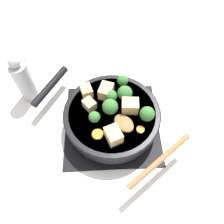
% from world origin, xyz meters
% --- Properties ---
extents(ground_plane, '(2.40, 2.40, 0.00)m').
position_xyz_m(ground_plane, '(0.00, 0.00, 0.00)').
color(ground_plane, white).
extents(front_burner_grate, '(0.31, 0.31, 0.03)m').
position_xyz_m(front_burner_grate, '(0.00, 0.00, 0.01)').
color(front_burner_grate, black).
rests_on(front_burner_grate, ground_plane).
extents(skillet_pan, '(0.41, 0.35, 0.05)m').
position_xyz_m(skillet_pan, '(0.00, -0.00, 0.06)').
color(skillet_pan, black).
rests_on(skillet_pan, front_burner_grate).
extents(wooden_spoon, '(0.22, 0.23, 0.02)m').
position_xyz_m(wooden_spoon, '(-0.08, 0.11, 0.09)').
color(wooden_spoon, olive).
rests_on(wooden_spoon, skillet_pan).
extents(tofu_cube_center_large, '(0.05, 0.05, 0.03)m').
position_xyz_m(tofu_cube_center_large, '(0.07, -0.02, 0.09)').
color(tofu_cube_center_large, '#DBB770').
rests_on(tofu_cube_center_large, skillet_pan).
extents(tofu_cube_near_handle, '(0.04, 0.05, 0.03)m').
position_xyz_m(tofu_cube_near_handle, '(0.08, -0.07, 0.10)').
color(tofu_cube_near_handle, '#DBB770').
rests_on(tofu_cube_near_handle, skillet_pan).
extents(tofu_cube_east_chunk, '(0.06, 0.06, 0.04)m').
position_xyz_m(tofu_cube_east_chunk, '(0.00, 0.09, 0.10)').
color(tofu_cube_east_chunk, '#DBB770').
rests_on(tofu_cube_east_chunk, skillet_pan).
extents(tofu_cube_west_chunk, '(0.05, 0.04, 0.04)m').
position_xyz_m(tofu_cube_west_chunk, '(-0.05, -0.01, 0.10)').
color(tofu_cube_west_chunk, '#DBB770').
rests_on(tofu_cube_west_chunk, skillet_pan).
extents(tofu_cube_back_piece, '(0.05, 0.06, 0.04)m').
position_xyz_m(tofu_cube_back_piece, '(0.02, -0.07, 0.10)').
color(tofu_cube_back_piece, '#DBB770').
rests_on(tofu_cube_back_piece, skillet_pan).
extents(broccoli_floret_near_spoon, '(0.05, 0.05, 0.05)m').
position_xyz_m(broccoli_floret_near_spoon, '(0.01, -0.00, 0.11)').
color(broccoli_floret_near_spoon, '#709956').
rests_on(broccoli_floret_near_spoon, skillet_pan).
extents(broccoli_floret_center_top, '(0.04, 0.04, 0.04)m').
position_xyz_m(broccoli_floret_center_top, '(-0.00, -0.04, 0.10)').
color(broccoli_floret_center_top, '#709956').
rests_on(broccoli_floret_center_top, skillet_pan).
extents(broccoli_floret_east_rim, '(0.04, 0.04, 0.04)m').
position_xyz_m(broccoli_floret_east_rim, '(-0.04, -0.10, 0.10)').
color(broccoli_floret_east_rim, '#709956').
rests_on(broccoli_floret_east_rim, skillet_pan).
extents(broccoli_floret_west_rim, '(0.05, 0.05, 0.05)m').
position_xyz_m(broccoli_floret_west_rim, '(-0.04, -0.05, 0.11)').
color(broccoli_floret_west_rim, '#709956').
rests_on(broccoli_floret_west_rim, skillet_pan).
extents(broccoli_floret_north_edge, '(0.03, 0.03, 0.04)m').
position_xyz_m(broccoli_floret_north_edge, '(0.05, 0.03, 0.10)').
color(broccoli_floret_north_edge, '#709956').
rests_on(broccoli_floret_north_edge, skillet_pan).
extents(broccoli_floret_south_cluster, '(0.04, 0.04, 0.05)m').
position_xyz_m(broccoli_floret_south_cluster, '(-0.10, 0.03, 0.11)').
color(broccoli_floret_south_cluster, '#709956').
rests_on(broccoli_floret_south_cluster, skillet_pan).
extents(carrot_slice_orange_thin, '(0.02, 0.02, 0.01)m').
position_xyz_m(carrot_slice_orange_thin, '(-0.08, 0.07, 0.08)').
color(carrot_slice_orange_thin, orange).
rests_on(carrot_slice_orange_thin, skillet_pan).
extents(carrot_slice_near_center, '(0.03, 0.03, 0.01)m').
position_xyz_m(carrot_slice_near_center, '(0.04, 0.07, 0.08)').
color(carrot_slice_near_center, orange).
rests_on(carrot_slice_near_center, skillet_pan).
extents(pepper_mill, '(0.06, 0.06, 0.19)m').
position_xyz_m(pepper_mill, '(0.29, -0.13, 0.09)').
color(pepper_mill, '#B2B2B7').
rests_on(pepper_mill, ground_plane).
extents(salt_shaker, '(0.04, 0.04, 0.09)m').
position_xyz_m(salt_shaker, '(0.32, -0.23, 0.04)').
color(salt_shaker, white).
rests_on(salt_shaker, ground_plane).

